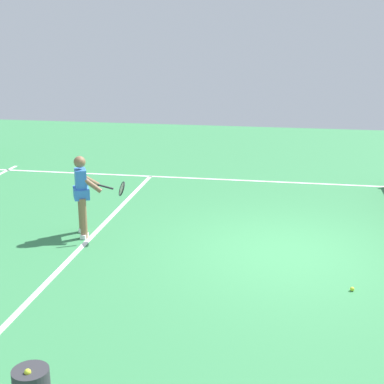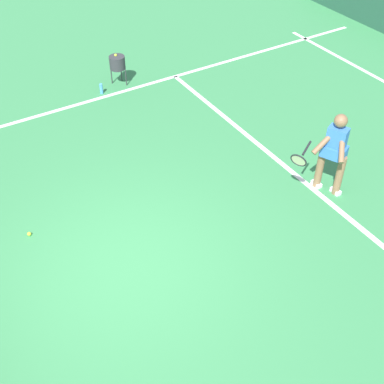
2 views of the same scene
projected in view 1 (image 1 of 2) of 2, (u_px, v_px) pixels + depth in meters
name	position (u px, v px, depth m)	size (l,w,h in m)	color
ground_plane	(283.00, 252.00, 10.13)	(26.59, 26.59, 0.00)	#38844C
service_line_marking	(89.00, 239.00, 10.73)	(9.62, 0.10, 0.01)	white
sideline_left_marking	(287.00, 182.00, 14.69)	(0.10, 18.46, 0.01)	white
tennis_player	(83.00, 193.00, 10.74)	(0.68, 1.12, 1.55)	#8C6647
tennis_ball_near	(352.00, 289.00, 8.62)	(0.07, 0.07, 0.07)	#D1E533
ball_hopper	(31.00, 384.00, 5.47)	(0.36, 0.36, 0.74)	#333338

